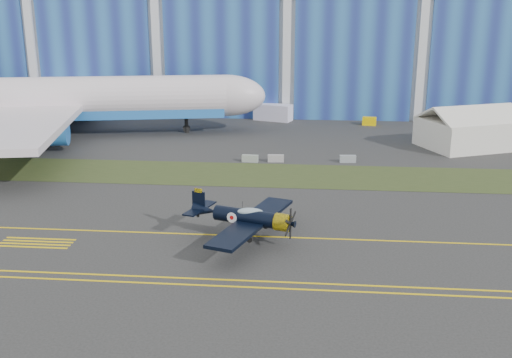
# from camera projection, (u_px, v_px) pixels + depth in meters

# --- Properties ---
(ground) EXTENTS (260.00, 260.00, 0.00)m
(ground) POSITION_uv_depth(u_px,v_px,m) (262.00, 216.00, 55.34)
(ground) COLOR #353434
(ground) RESTS_ON ground
(grass_median) EXTENTS (260.00, 10.00, 0.02)m
(grass_median) POSITION_uv_depth(u_px,v_px,m) (272.00, 175.00, 68.72)
(grass_median) COLOR #475128
(grass_median) RESTS_ON ground
(hangar) EXTENTS (220.00, 45.70, 30.00)m
(hangar) POSITION_uv_depth(u_px,v_px,m) (292.00, 25.00, 119.76)
(hangar) COLOR silver
(hangar) RESTS_ON ground
(taxiway_centreline) EXTENTS (200.00, 0.20, 0.02)m
(taxiway_centreline) POSITION_uv_depth(u_px,v_px,m) (258.00, 236.00, 50.56)
(taxiway_centreline) COLOR yellow
(taxiway_centreline) RESTS_ON ground
(edge_line_near) EXTENTS (80.00, 0.20, 0.02)m
(edge_line_near) POSITION_uv_depth(u_px,v_px,m) (245.00, 287.00, 41.48)
(edge_line_near) COLOR yellow
(edge_line_near) RESTS_ON ground
(edge_line_far) EXTENTS (80.00, 0.20, 0.02)m
(edge_line_far) POSITION_uv_depth(u_px,v_px,m) (247.00, 281.00, 42.44)
(edge_line_far) COLOR yellow
(edge_line_far) RESTS_ON ground
(hold_short_ladder) EXTENTS (6.00, 2.40, 0.02)m
(hold_short_ladder) POSITION_uv_depth(u_px,v_px,m) (36.00, 243.00, 49.18)
(hold_short_ladder) COLOR yellow
(hold_short_ladder) RESTS_ON ground
(warbird) EXTENTS (13.74, 15.09, 3.70)m
(warbird) POSITION_uv_depth(u_px,v_px,m) (246.00, 217.00, 48.82)
(warbird) COLOR black
(warbird) RESTS_ON ground
(jetliner) EXTENTS (81.61, 73.28, 24.69)m
(jetliner) POSITION_uv_depth(u_px,v_px,m) (47.00, 51.00, 86.10)
(jetliner) COLOR silver
(jetliner) RESTS_ON ground
(tent) EXTENTS (15.18, 13.42, 5.84)m
(tent) POSITION_uv_depth(u_px,v_px,m) (471.00, 126.00, 81.43)
(tent) COLOR white
(tent) RESTS_ON ground
(shipping_container) EXTENTS (6.77, 4.41, 2.73)m
(shipping_container) POSITION_uv_depth(u_px,v_px,m) (273.00, 112.00, 100.82)
(shipping_container) COLOR white
(shipping_container) RESTS_ON ground
(tug) EXTENTS (2.36, 1.68, 1.27)m
(tug) POSITION_uv_depth(u_px,v_px,m) (369.00, 121.00, 97.09)
(tug) COLOR #FFD200
(tug) RESTS_ON ground
(barrier_a) EXTENTS (2.04, 0.76, 0.90)m
(barrier_a) POSITION_uv_depth(u_px,v_px,m) (250.00, 158.00, 74.31)
(barrier_a) COLOR #929C90
(barrier_a) RESTS_ON ground
(barrier_b) EXTENTS (2.04, 0.74, 0.90)m
(barrier_b) POSITION_uv_depth(u_px,v_px,m) (276.00, 158.00, 74.38)
(barrier_b) COLOR #9C9797
(barrier_b) RESTS_ON ground
(barrier_c) EXTENTS (2.04, 0.75, 0.90)m
(barrier_c) POSITION_uv_depth(u_px,v_px,m) (348.00, 159.00, 74.14)
(barrier_c) COLOR gray
(barrier_c) RESTS_ON ground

